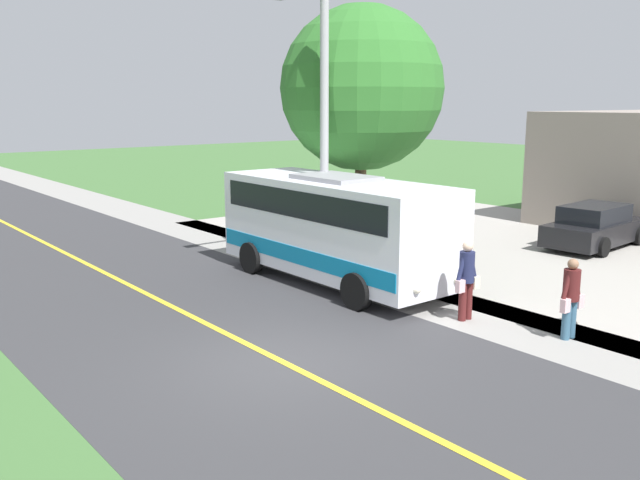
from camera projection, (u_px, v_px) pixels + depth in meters
name	position (u px, v px, depth m)	size (l,w,h in m)	color
ground_plane	(281.00, 361.00, 12.96)	(120.00, 120.00, 0.00)	#3D6633
road_surface	(281.00, 361.00, 12.96)	(8.00, 100.00, 0.01)	#333335
sidewalk	(460.00, 310.00, 16.15)	(2.40, 100.00, 0.01)	gray
road_centre_line	(281.00, 361.00, 12.96)	(0.16, 100.00, 0.00)	gold
shuttle_bus_front	(336.00, 224.00, 18.34)	(2.74, 7.39, 2.91)	white
pedestrian_with_bags	(571.00, 296.00, 14.03)	(0.72, 0.34, 1.70)	#335972
pedestrian_waiting	(467.00, 278.00, 15.23)	(0.72, 0.34, 1.81)	#4C1919
street_light_pole	(321.00, 122.00, 18.81)	(1.97, 0.24, 7.72)	#9E9EA3
parked_car_near	(595.00, 227.00, 23.01)	(4.52, 2.26, 1.45)	black
tree_curbside	(362.00, 89.00, 21.04)	(5.05, 5.05, 7.76)	brown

